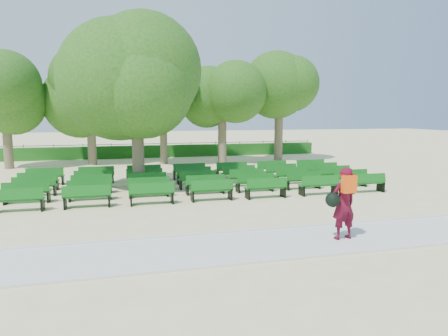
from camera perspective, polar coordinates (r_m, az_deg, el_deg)
name	(u,v)px	position (r m, az deg, el deg)	size (l,w,h in m)	color
ground	(179,192)	(16.90, -6.42, -3.45)	(120.00, 120.00, 0.00)	beige
paving	(223,249)	(9.86, -0.19, -11.43)	(30.00, 2.20, 0.06)	silver
curb	(212,234)	(10.91, -1.70, -9.40)	(30.00, 0.12, 0.10)	silver
hedge	(153,151)	(30.64, -10.16, 2.35)	(26.00, 0.70, 0.90)	#1A5917
fence	(152,157)	(31.08, -10.19, 1.59)	(26.00, 0.10, 1.02)	black
tree_line	(158,164)	(26.72, -9.47, 0.62)	(21.80, 6.80, 7.04)	#2A5C18
bench_array	(198,187)	(17.65, -3.74, -2.66)	(1.64, 0.57, 1.02)	#105D14
tree_among	(136,80)	(17.28, -12.46, 12.17)	(5.11, 5.11, 6.98)	brown
person	(343,202)	(10.66, 16.63, -4.72)	(0.90, 0.56, 1.87)	#4A0A1A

